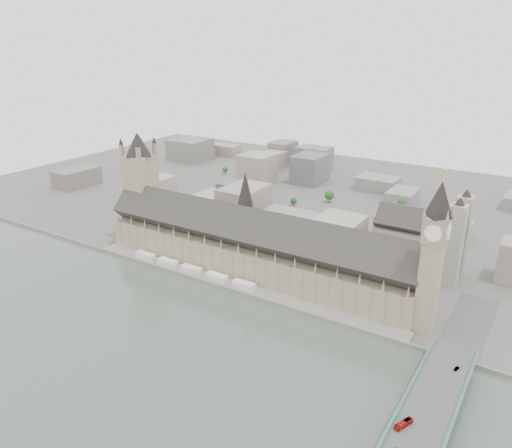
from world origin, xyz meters
The scene contains 15 objects.
ground centered at (0.00, 0.00, 0.00)m, with size 900.00×900.00×0.00m, color #595651.
river_thames centered at (0.00, -165.00, 0.00)m, with size 600.00×600.00×0.00m, color #4F5D50.
embankment_wall centered at (0.00, -15.00, 1.50)m, with size 600.00×1.50×3.00m, color slate.
river_terrace centered at (0.00, -7.50, 1.00)m, with size 270.00×15.00×2.00m, color slate.
terrace_tents centered at (-40.00, -7.00, 4.00)m, with size 118.00×7.00×4.00m.
palace_of_westminster centered at (0.00, 19.70, 22.71)m, with size 265.00×40.73×55.44m.
elizabeth_tower centered at (138.00, 8.00, 58.09)m, with size 17.00×17.00×107.50m.
victoria_tower centered at (-122.00, 26.00, 55.20)m, with size 30.00×30.00×100.00m.
central_tower centered at (-10.00, 26.00, 57.92)m, with size 13.00×13.00×48.00m.
westminster_bridge centered at (162.00, -87.50, 5.12)m, with size 25.00×325.00×10.25m, color #474749.
westminster_abbey centered at (110.92, 95.00, 25.08)m, with size 68.00×36.00×64.00m.
city_skyline_inland centered at (0.00, 245.00, 19.00)m, with size 720.00×360.00×38.00m, color gray, non-canonical shape.
park_trees centered at (-10.00, 60.00, 7.50)m, with size 110.00×30.00×15.00m, color #1C4D1B, non-canonical shape.
red_bus_north centered at (155.31, -93.36, 11.73)m, with size 2.49×10.66×2.97m, color #B01A14.
car_silver centered at (166.90, -36.90, 10.93)m, with size 1.43×4.10×1.35m, color gray.
Camera 1 is at (194.88, -282.24, 177.79)m, focal length 35.00 mm.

